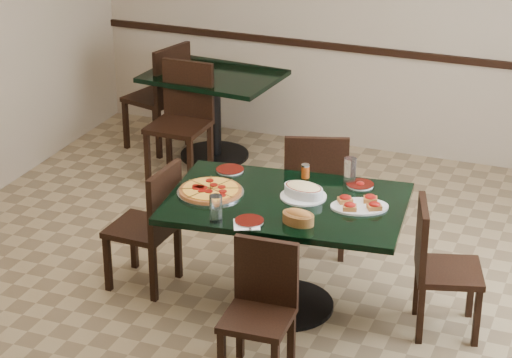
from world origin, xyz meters
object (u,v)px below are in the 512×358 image
at_px(chair_left, 152,221).
at_px(bruschetta_platter, 360,204).
at_px(bread_basket, 298,217).
at_px(chair_right, 437,262).
at_px(lasagna_casserole, 303,190).
at_px(main_table, 286,227).
at_px(back_chair_left, 163,91).
at_px(chair_near, 261,304).
at_px(back_table, 214,99).
at_px(pepperoni_pizza, 210,191).
at_px(back_chair_near, 183,114).
at_px(chair_far, 316,187).

relative_size(chair_left, bruschetta_platter, 2.05).
bearing_deg(bread_basket, chair_right, 36.67).
bearing_deg(chair_right, bruschetta_platter, 76.49).
distance_m(chair_right, lasagna_casserole, 0.91).
distance_m(main_table, chair_right, 0.94).
bearing_deg(chair_left, back_chair_left, -153.22).
xyz_separation_m(bread_basket, bruschetta_platter, (0.27, 0.33, -0.02)).
distance_m(chair_near, back_chair_left, 3.49).
xyz_separation_m(back_table, chair_near, (1.54, -2.84, -0.09)).
bearing_deg(back_chair_left, bruschetta_platter, 63.62).
height_order(chair_right, pepperoni_pizza, chair_right).
relative_size(back_chair_left, lasagna_casserole, 3.27).
distance_m(main_table, lasagna_casserole, 0.25).
xyz_separation_m(back_chair_left, lasagna_casserole, (1.99, -2.06, 0.26)).
bearing_deg(back_table, chair_near, -56.82).
xyz_separation_m(chair_right, lasagna_casserole, (-0.85, -0.01, 0.33)).
distance_m(chair_left, back_chair_near, 1.86).
height_order(chair_left, back_chair_left, back_chair_left).
xyz_separation_m(chair_near, chair_right, (0.82, 0.79, 0.03)).
xyz_separation_m(chair_near, bruschetta_platter, (0.34, 0.77, 0.34)).
height_order(chair_right, bread_basket, bread_basket).
bearing_deg(chair_right, lasagna_casserole, 74.03).
bearing_deg(back_table, bread_basket, -51.64).
distance_m(chair_right, chair_left, 1.83).
bearing_deg(bread_basket, chair_left, -179.30).
bearing_deg(chair_far, main_table, 76.49).
distance_m(chair_left, bread_basket, 1.13).
bearing_deg(pepperoni_pizza, lasagna_casserole, 15.48).
distance_m(main_table, chair_near, 0.72).
bearing_deg(main_table, chair_far, 88.03).
bearing_deg(lasagna_casserole, chair_left, -158.05).
bearing_deg(chair_right, chair_near, 117.50).
relative_size(chair_near, lasagna_casserole, 2.73).
xyz_separation_m(back_chair_near, lasagna_casserole, (1.59, -1.61, 0.26)).
bearing_deg(bread_basket, pepperoni_pizza, 174.65).
relative_size(pepperoni_pizza, bread_basket, 1.89).
xyz_separation_m(main_table, back_chair_left, (-1.91, 2.14, -0.03)).
relative_size(pepperoni_pizza, lasagna_casserole, 1.43).
bearing_deg(pepperoni_pizza, bruschetta_platter, 8.45).
distance_m(chair_far, lasagna_casserole, 0.74).
xyz_separation_m(back_chair_near, bruschetta_platter, (1.95, -1.63, 0.24)).
bearing_deg(bread_basket, back_chair_left, 142.28).
bearing_deg(chair_near, back_chair_left, 122.19).
bearing_deg(back_table, back_chair_left, -175.95).
bearing_deg(lasagna_casserole, bruschetta_platter, 10.75).
bearing_deg(bread_basket, chair_far, 113.94).
bearing_deg(bruschetta_platter, bread_basket, -152.19).
height_order(chair_near, chair_left, chair_left).
xyz_separation_m(chair_left, bread_basket, (1.07, -0.20, 0.31)).
relative_size(back_table, chair_near, 1.45).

